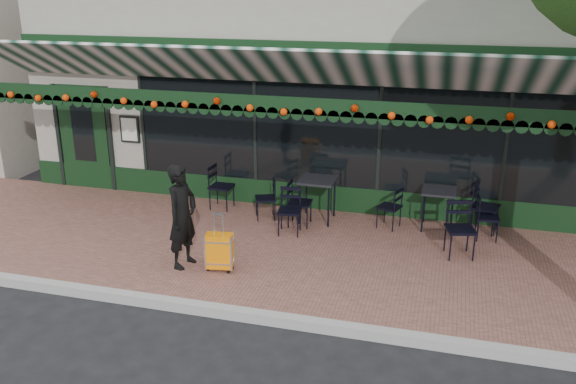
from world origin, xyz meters
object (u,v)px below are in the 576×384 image
(cafe_table_b, at_px, (317,183))
(chair_b_left, at_px, (265,199))
(chair_solo, at_px, (222,187))
(woman, at_px, (182,216))
(chair_b_right, at_px, (300,203))
(chair_a_left, at_px, (389,207))
(chair_a_right, at_px, (486,207))
(cafe_table_a, at_px, (439,194))
(chair_a_extra, at_px, (487,218))
(chair_a_front, at_px, (460,230))
(chair_b_front, at_px, (290,211))
(suitcase, at_px, (220,251))

(cafe_table_b, distance_m, chair_b_left, 1.02)
(chair_solo, bearing_deg, chair_b_left, -103.95)
(woman, height_order, chair_b_right, woman)
(chair_a_left, relative_size, chair_a_right, 0.85)
(woman, xyz_separation_m, cafe_table_b, (1.57, 2.41, -0.10))
(woman, distance_m, chair_a_left, 3.79)
(chair_b_left, bearing_deg, cafe_table_a, 73.76)
(cafe_table_b, distance_m, chair_a_right, 3.01)
(chair_a_left, distance_m, chair_b_right, 1.61)
(cafe_table_b, xyz_separation_m, chair_b_right, (-0.25, -0.32, -0.30))
(woman, distance_m, chair_a_right, 5.29)
(cafe_table_a, relative_size, chair_a_extra, 0.94)
(chair_a_right, bearing_deg, woman, 134.69)
(chair_a_front, bearing_deg, chair_b_front, 161.76)
(chair_a_right, bearing_deg, chair_a_front, 174.83)
(chair_a_front, relative_size, chair_b_left, 1.18)
(suitcase, distance_m, cafe_table_b, 2.65)
(chair_a_extra, relative_size, chair_b_right, 0.92)
(cafe_table_a, distance_m, chair_a_right, 0.84)
(chair_a_extra, xyz_separation_m, chair_solo, (-4.94, 0.21, 0.04))
(chair_b_right, height_order, chair_b_front, chair_b_right)
(woman, relative_size, chair_b_right, 1.95)
(chair_a_front, relative_size, chair_solo, 1.05)
(woman, xyz_separation_m, chair_a_right, (4.56, 2.67, -0.37))
(chair_a_front, bearing_deg, chair_a_right, 55.87)
(cafe_table_b, height_order, chair_solo, chair_solo)
(suitcase, distance_m, chair_a_left, 3.35)
(chair_solo, bearing_deg, cafe_table_a, -86.82)
(cafe_table_a, distance_m, chair_a_left, 0.90)
(chair_solo, bearing_deg, chair_a_extra, -90.05)
(cafe_table_a, height_order, cafe_table_b, cafe_table_b)
(woman, distance_m, cafe_table_a, 4.55)
(cafe_table_b, height_order, chair_b_right, chair_b_right)
(chair_a_left, height_order, chair_b_front, chair_b_front)
(suitcase, distance_m, chair_b_left, 2.27)
(cafe_table_a, height_order, chair_a_front, chair_a_front)
(chair_a_left, xyz_separation_m, chair_b_front, (-1.65, -0.75, 0.03))
(chair_a_left, relative_size, chair_b_front, 0.93)
(cafe_table_a, distance_m, cafe_table_b, 2.18)
(cafe_table_b, bearing_deg, chair_a_left, -0.16)
(cafe_table_b, bearing_deg, chair_a_front, -20.05)
(chair_a_right, xyz_separation_m, chair_a_front, (-0.42, -1.19, 0.00))
(cafe_table_b, bearing_deg, chair_a_extra, -1.68)
(woman, height_order, chair_a_right, woman)
(chair_a_extra, distance_m, chair_solo, 4.95)
(woman, bearing_deg, cafe_table_a, -43.55)
(cafe_table_b, distance_m, chair_a_left, 1.37)
(chair_a_extra, bearing_deg, woman, 111.91)
(cafe_table_b, relative_size, chair_a_left, 1.05)
(chair_a_right, relative_size, chair_a_front, 0.99)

